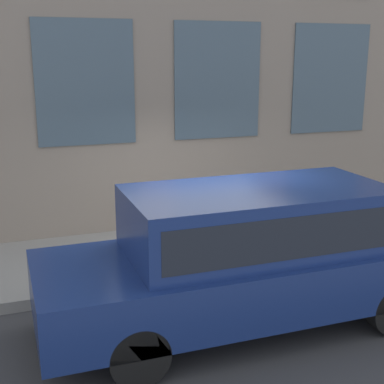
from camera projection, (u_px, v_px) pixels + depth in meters
ground_plane at (203, 285)px, 8.24m from camera, size 80.00×80.00×0.00m
sidewalk at (177, 252)px, 9.38m from camera, size 2.55×60.00×0.17m
building_facade at (151, 4)px, 9.62m from camera, size 0.33×40.00×8.68m
fire_hydrant at (182, 243)px, 8.55m from camera, size 0.28×0.41×0.68m
person at (202, 221)px, 8.68m from camera, size 0.26×0.17×1.09m
parked_truck_navy_near at (252, 249)px, 6.82m from camera, size 1.87×5.31×1.83m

